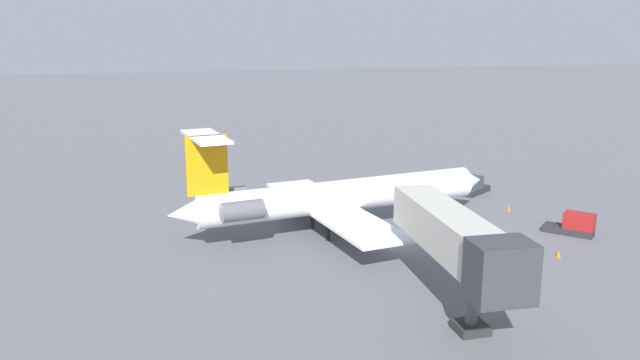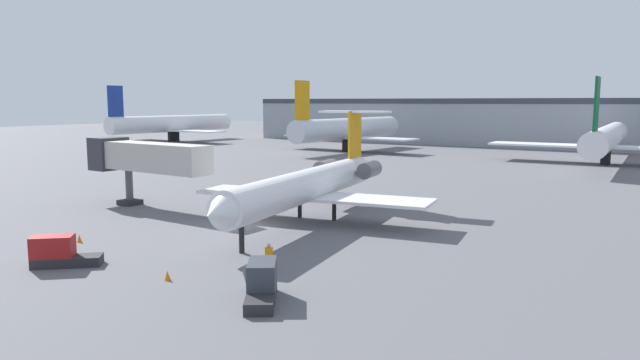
# 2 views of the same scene
# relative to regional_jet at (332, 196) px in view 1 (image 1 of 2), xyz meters

# --- Properties ---
(ground_plane) EXTENTS (400.00, 400.00, 0.10)m
(ground_plane) POSITION_rel_regional_jet_xyz_m (-3.74, -3.76, -3.27)
(ground_plane) COLOR #5B5B60
(regional_jet) EXTENTS (20.54, 28.74, 9.04)m
(regional_jet) POSITION_rel_regional_jet_xyz_m (0.00, 0.00, 0.00)
(regional_jet) COLOR white
(regional_jet) RESTS_ON ground_plane
(jet_bridge) EXTENTS (14.62, 3.53, 6.44)m
(jet_bridge) POSITION_rel_regional_jet_xyz_m (-17.22, -2.99, 1.52)
(jet_bridge) COLOR #B7B2A8
(jet_bridge) RESTS_ON ground_plane
(ground_crew_marshaller) EXTENTS (0.41, 0.27, 1.69)m
(ground_crew_marshaller) POSITION_rel_regional_jet_xyz_m (5.90, -13.46, -2.36)
(ground_crew_marshaller) COLOR black
(ground_crew_marshaller) RESTS_ON ground_plane
(baggage_tug_lead) EXTENTS (3.91, 3.71, 1.90)m
(baggage_tug_lead) POSITION_rel_regional_jet_xyz_m (-5.49, -19.49, -2.38)
(baggage_tug_lead) COLOR #262628
(baggage_tug_lead) RESTS_ON ground_plane
(baggage_tug_trailing) EXTENTS (3.40, 4.10, 1.90)m
(baggage_tug_trailing) POSITION_rel_regional_jet_xyz_m (8.66, -17.63, -2.38)
(baggage_tug_trailing) COLOR #262628
(baggage_tug_trailing) RESTS_ON ground_plane
(traffic_cone_near) EXTENTS (0.36, 0.36, 0.55)m
(traffic_cone_near) POSITION_rel_regional_jet_xyz_m (2.17, -17.92, -2.95)
(traffic_cone_near) COLOR orange
(traffic_cone_near) RESTS_ON ground_plane
(traffic_cone_mid) EXTENTS (0.36, 0.36, 0.55)m
(traffic_cone_mid) POSITION_rel_regional_jet_xyz_m (-9.89, -15.03, -2.95)
(traffic_cone_mid) COLOR orange
(traffic_cone_mid) RESTS_ON ground_plane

